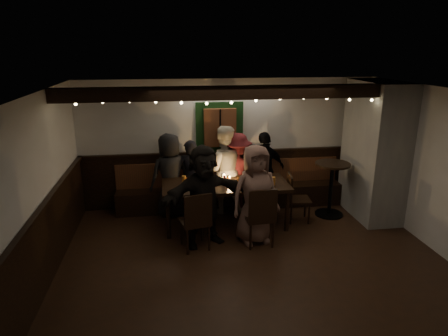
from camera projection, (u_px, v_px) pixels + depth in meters
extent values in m
cube|color=black|center=(254.00, 262.00, 6.18)|extent=(6.00, 5.00, 0.01)
cube|color=black|center=(258.00, 92.00, 5.41)|extent=(6.00, 5.00, 0.01)
cube|color=silver|center=(229.00, 143.00, 8.17)|extent=(6.00, 0.01, 2.60)
cube|color=silver|center=(38.00, 193.00, 5.38)|extent=(0.01, 5.00, 2.60)
cube|color=silver|center=(444.00, 174.00, 6.21)|extent=(0.01, 5.00, 2.60)
cube|color=black|center=(229.00, 178.00, 8.36)|extent=(6.00, 0.05, 1.10)
cube|color=black|center=(48.00, 243.00, 5.61)|extent=(0.05, 5.00, 1.10)
cube|color=gray|center=(375.00, 151.00, 7.58)|extent=(0.70, 1.40, 2.60)
cube|color=black|center=(231.00, 197.00, 8.22)|extent=(4.60, 0.45, 0.45)
cube|color=#532E1D|center=(229.00, 172.00, 8.25)|extent=(4.60, 0.06, 0.50)
cube|color=black|center=(220.00, 127.00, 7.97)|extent=(0.95, 0.04, 1.00)
cube|color=#532E1D|center=(220.00, 128.00, 7.92)|extent=(0.64, 0.12, 0.76)
cube|color=black|center=(244.00, 93.00, 6.39)|extent=(6.00, 0.16, 0.22)
sphere|color=#FFE599|center=(76.00, 104.00, 6.06)|extent=(0.04, 0.04, 0.04)
sphere|color=#FFE599|center=(103.00, 102.00, 6.10)|extent=(0.04, 0.04, 0.04)
sphere|color=#FFE599|center=(129.00, 101.00, 6.16)|extent=(0.04, 0.04, 0.04)
sphere|color=#FFE599|center=(156.00, 102.00, 6.22)|extent=(0.04, 0.04, 0.04)
sphere|color=#FFE599|center=(181.00, 103.00, 6.28)|extent=(0.04, 0.04, 0.04)
sphere|color=#FFE599|center=(207.00, 103.00, 6.34)|extent=(0.04, 0.04, 0.04)
sphere|color=#FFE599|center=(231.00, 103.00, 6.39)|extent=(0.04, 0.04, 0.04)
sphere|color=#FFE599|center=(256.00, 101.00, 6.44)|extent=(0.04, 0.04, 0.04)
sphere|color=#FFE599|center=(280.00, 99.00, 6.49)|extent=(0.04, 0.04, 0.04)
sphere|color=#FFE599|center=(304.00, 98.00, 6.54)|extent=(0.04, 0.04, 0.04)
sphere|color=#FFE599|center=(327.00, 98.00, 6.60)|extent=(0.04, 0.04, 0.04)
sphere|color=#FFE599|center=(349.00, 100.00, 6.66)|extent=(0.04, 0.04, 0.04)
sphere|color=#FFE599|center=(372.00, 100.00, 6.72)|extent=(0.04, 0.04, 0.04)
sphere|color=#FFE599|center=(394.00, 99.00, 6.78)|extent=(0.04, 0.04, 0.04)
cube|color=black|center=(226.00, 185.00, 7.24)|extent=(2.28, 0.98, 0.07)
cylinder|color=black|center=(168.00, 218.00, 6.84)|extent=(0.08, 0.08, 0.75)
cylinder|color=black|center=(168.00, 201.00, 7.60)|extent=(0.08, 0.08, 0.75)
cylinder|color=black|center=(287.00, 211.00, 7.13)|extent=(0.08, 0.08, 0.75)
cylinder|color=black|center=(275.00, 195.00, 7.89)|extent=(0.08, 0.08, 0.75)
cylinder|color=#BF7226|center=(184.00, 180.00, 7.20)|extent=(0.08, 0.08, 0.15)
cylinder|color=#BF7226|center=(199.00, 185.00, 6.95)|extent=(0.08, 0.08, 0.15)
cylinder|color=silver|center=(223.00, 177.00, 7.36)|extent=(0.08, 0.08, 0.15)
cylinder|color=#BF7226|center=(239.00, 182.00, 7.09)|extent=(0.08, 0.08, 0.15)
cylinder|color=silver|center=(252.00, 175.00, 7.45)|extent=(0.08, 0.08, 0.15)
cylinder|color=#BF7226|center=(273.00, 181.00, 7.13)|extent=(0.08, 0.08, 0.15)
cylinder|color=white|center=(200.00, 191.00, 6.85)|extent=(0.28, 0.28, 0.02)
cube|color=#B2B2B7|center=(226.00, 183.00, 7.17)|extent=(0.17, 0.11, 0.05)
cylinder|color=#990C0C|center=(224.00, 180.00, 7.15)|extent=(0.04, 0.04, 0.17)
cylinder|color=gold|center=(228.00, 180.00, 7.16)|extent=(0.04, 0.04, 0.17)
cylinder|color=silver|center=(230.00, 180.00, 7.28)|extent=(0.05, 0.05, 0.09)
sphere|color=#FFB24C|center=(230.00, 177.00, 7.26)|extent=(0.03, 0.03, 0.03)
cube|color=black|center=(195.00, 222.00, 6.50)|extent=(0.54, 0.54, 0.04)
cube|color=black|center=(198.00, 211.00, 6.23)|extent=(0.45, 0.14, 0.52)
cylinder|color=black|center=(202.00, 229.00, 6.79)|extent=(0.04, 0.04, 0.44)
cylinder|color=black|center=(209.00, 238.00, 6.47)|extent=(0.04, 0.04, 0.44)
cylinder|color=black|center=(181.00, 232.00, 6.67)|extent=(0.04, 0.04, 0.44)
cylinder|color=black|center=(187.00, 242.00, 6.34)|extent=(0.04, 0.04, 0.44)
cube|color=black|center=(259.00, 217.00, 6.63)|extent=(0.49, 0.49, 0.04)
cube|color=black|center=(263.00, 206.00, 6.35)|extent=(0.47, 0.07, 0.53)
cylinder|color=black|center=(266.00, 225.00, 6.92)|extent=(0.04, 0.04, 0.46)
cylinder|color=black|center=(273.00, 235.00, 6.56)|extent=(0.04, 0.04, 0.46)
cylinder|color=black|center=(245.00, 227.00, 6.84)|extent=(0.04, 0.04, 0.46)
cylinder|color=black|center=(251.00, 237.00, 6.49)|extent=(0.04, 0.04, 0.46)
cube|color=black|center=(299.00, 200.00, 7.53)|extent=(0.46, 0.46, 0.04)
cube|color=black|center=(290.00, 187.00, 7.45)|extent=(0.09, 0.42, 0.47)
cylinder|color=black|center=(309.00, 214.00, 7.44)|extent=(0.04, 0.04, 0.40)
cylinder|color=black|center=(291.00, 214.00, 7.43)|extent=(0.04, 0.04, 0.40)
cylinder|color=black|center=(305.00, 207.00, 7.76)|extent=(0.04, 0.04, 0.40)
cylinder|color=black|center=(288.00, 207.00, 7.75)|extent=(0.04, 0.04, 0.40)
cylinder|color=black|center=(329.00, 214.00, 7.91)|extent=(0.54, 0.54, 0.03)
cylinder|color=black|center=(331.00, 190.00, 7.76)|extent=(0.07, 0.07, 1.04)
cylinder|color=black|center=(333.00, 164.00, 7.61)|extent=(0.67, 0.67, 0.04)
imported|color=black|center=(170.00, 175.00, 7.71)|extent=(0.93, 0.78, 1.63)
imported|color=black|center=(191.00, 176.00, 7.86)|extent=(0.59, 0.43, 1.48)
imported|color=#BDB5A2|center=(223.00, 170.00, 7.85)|extent=(0.87, 0.69, 1.75)
imported|color=#521519|center=(237.00, 172.00, 7.94)|extent=(1.16, 0.88, 1.59)
imported|color=black|center=(264.00, 170.00, 8.10)|extent=(1.00, 0.67, 1.58)
imported|color=black|center=(204.00, 196.00, 6.52)|extent=(1.66, 1.00, 1.71)
imported|color=#7D594F|center=(255.00, 195.00, 6.61)|extent=(0.91, 0.69, 1.69)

